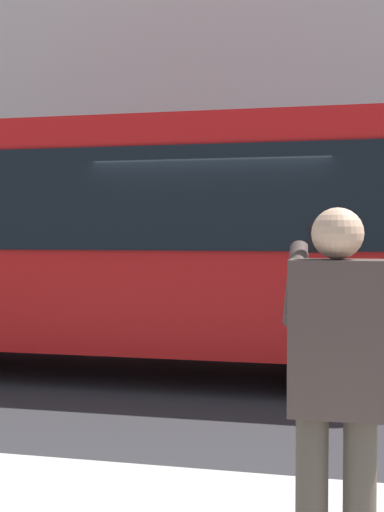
# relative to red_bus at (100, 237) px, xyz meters

# --- Properties ---
(ground_plane) EXTENTS (60.00, 60.00, 0.00)m
(ground_plane) POSITION_rel_red_bus_xyz_m (-1.64, 0.19, -1.68)
(ground_plane) COLOR #2B2B2D
(building_facade_far) EXTENTS (28.00, 1.55, 12.00)m
(building_facade_far) POSITION_rel_red_bus_xyz_m (-1.66, -6.61, 4.30)
(building_facade_far) COLOR beige
(building_facade_far) RESTS_ON ground_plane
(red_bus) EXTENTS (9.05, 2.54, 3.08)m
(red_bus) POSITION_rel_red_bus_xyz_m (0.00, 0.00, 0.00)
(red_bus) COLOR red
(red_bus) RESTS_ON ground_plane
(pedestrian_photographer) EXTENTS (0.53, 0.52, 1.70)m
(pedestrian_photographer) POSITION_rel_red_bus_xyz_m (-2.97, 5.15, -0.54)
(pedestrian_photographer) COLOR #4C4238
(pedestrian_photographer) RESTS_ON sidewalk_curb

